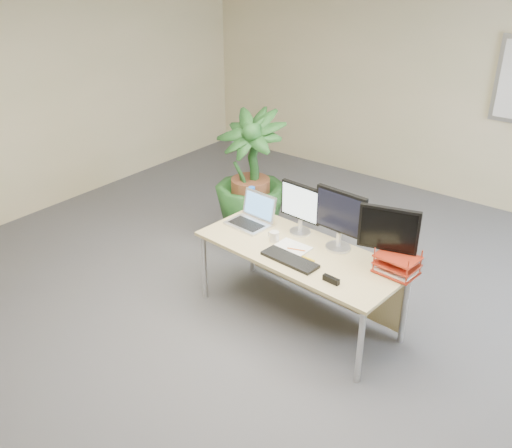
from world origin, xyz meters
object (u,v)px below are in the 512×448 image
Objects in this scene: monitor_right at (340,216)px; desk at (306,261)px; floor_plant at (250,179)px; laptop at (252,217)px; monitor_left at (301,206)px.

desk is at bearing -150.26° from monitor_right.
desk is 1.38m from floor_plant.
laptop is at bearing -50.63° from floor_plant.
desk is at bearing -41.66° from monitor_left.
monitor_left is at bearing -29.33° from floor_plant.
floor_plant is 3.88× the size of laptop.
laptop is at bearing 175.25° from desk.
laptop is (0.54, -0.66, -0.02)m from floor_plant.
floor_plant is (-1.16, 0.71, 0.22)m from desk.
monitor_right reaches higher than monitor_left.
monitor_right is at bearing 5.04° from laptop.
monitor_right reaches higher than laptop.
floor_plant is 2.94× the size of monitor_right.
monitor_left is at bearing 174.99° from monitor_right.
desk is 4.66× the size of laptop.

